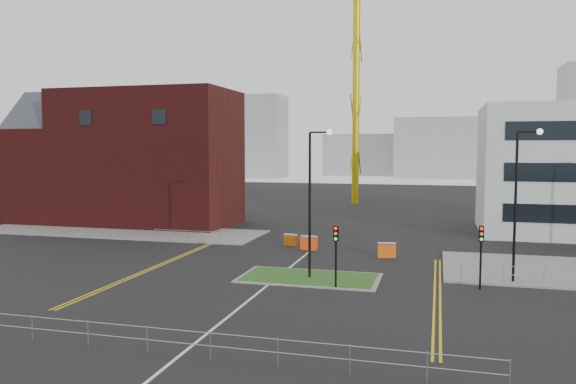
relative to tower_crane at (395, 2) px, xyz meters
name	(u,v)px	position (x,y,z in m)	size (l,w,h in m)	color
ground	(233,313)	(-3.44, -53.58, -27.82)	(200.00, 200.00, 0.00)	black
pavement_left	(119,231)	(-23.44, -31.58, -27.76)	(28.00, 8.00, 0.12)	slate
island_kerb	(309,278)	(-1.44, -45.58, -27.78)	(8.60, 4.60, 0.08)	slate
grass_island	(309,278)	(-1.44, -45.58, -27.76)	(8.00, 4.00, 0.12)	#2A521B
brick_building	(123,159)	(-26.41, -25.58, -20.97)	(24.20, 10.07, 14.24)	#4B1312
tower_crane	(395,2)	(0.00, 0.00, 0.00)	(51.53, 14.39, 40.48)	gold
streetlamp_island	(313,191)	(-1.22, -45.58, -22.41)	(1.46, 0.36, 9.18)	black
streetlamp_right_near	(520,193)	(10.78, -43.58, -22.41)	(1.46, 0.36, 9.18)	black
traffic_light_island	(336,244)	(0.56, -47.60, -25.25)	(0.28, 0.33, 3.65)	black
traffic_light_right	(481,245)	(8.56, -45.60, -25.25)	(0.28, 0.33, 3.65)	black
railing_front	(178,337)	(-3.44, -59.58, -27.04)	(24.05, 0.05, 1.10)	gray
railing_left	(187,234)	(-14.44, -35.58, -27.08)	(6.05, 0.05, 1.10)	gray
centre_line	(247,302)	(-3.44, -51.58, -27.82)	(0.15, 30.00, 0.01)	silver
yellow_left_a	(163,263)	(-12.44, -43.58, -27.82)	(0.12, 24.00, 0.01)	gold
yellow_left_b	(167,263)	(-12.14, -43.58, -27.82)	(0.12, 24.00, 0.01)	gold
yellow_right_a	(434,295)	(6.06, -47.58, -27.82)	(0.12, 20.00, 0.01)	gold
yellow_right_b	(440,295)	(6.36, -47.58, -27.82)	(0.12, 20.00, 0.01)	gold
skyline_a	(251,137)	(-43.44, 66.42, -16.82)	(18.00, 12.00, 22.00)	gray
skyline_b	(441,148)	(6.56, 76.42, -19.82)	(24.00, 12.00, 16.00)	gray
skyline_d	(377,155)	(-11.44, 86.42, -21.82)	(30.00, 12.00, 12.00)	gray
barrier_left	(291,239)	(-5.56, -34.51, -27.31)	(1.18, 0.56, 0.95)	#C3520A
barrier_mid	(309,242)	(-3.67, -36.02, -27.22)	(1.35, 0.56, 1.11)	#FF470E
barrier_right	(387,250)	(2.56, -37.58, -27.23)	(1.36, 0.72, 1.09)	#F15C0D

